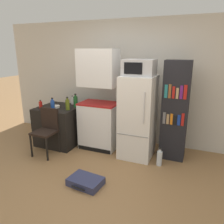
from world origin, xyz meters
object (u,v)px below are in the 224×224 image
object	(u,v)px
kitchen_hutch	(99,104)
refrigerator	(138,117)
bookshelf	(175,111)
chair	(47,127)
bottle_ketchup_red	(41,105)
side_table	(60,125)
bottle_milk_white	(72,101)
bottle_blue_soda	(53,105)
bottle_green_tall	(76,101)
bottle_olive_oil	(68,104)
water_bottle_front	(159,158)
microwave	(139,67)
bowl	(56,107)
suitcase_large_flat	(86,181)

from	to	relation	value
kitchen_hutch	refrigerator	xyz separation A→B (m)	(0.81, -0.06, -0.16)
bookshelf	chair	world-z (taller)	bookshelf
kitchen_hutch	bottle_ketchup_red	distance (m)	1.20
side_table	bottle_milk_white	size ratio (longest dim) A/B	4.38
kitchen_hutch	bottle_milk_white	world-z (taller)	kitchen_hutch
bottle_blue_soda	bottle_green_tall	bearing A→B (deg)	54.38
bottle_olive_oil	bottle_green_tall	bearing A→B (deg)	84.53
bottle_blue_soda	bottle_olive_oil	size ratio (longest dim) A/B	0.96
bottle_blue_soda	water_bottle_front	distance (m)	2.24
bottle_green_tall	water_bottle_front	distance (m)	2.00
microwave	bowl	world-z (taller)	microwave
bottle_blue_soda	bottle_ketchup_red	xyz separation A→B (m)	(-0.34, 0.05, -0.04)
bottle_blue_soda	bottle_olive_oil	distance (m)	0.29
bottle_ketchup_red	bowl	size ratio (longest dim) A/B	0.98
bottle_milk_white	water_bottle_front	distance (m)	2.19
bowl	water_bottle_front	xyz separation A→B (m)	(2.16, -0.08, -0.68)
bookshelf	bottle_milk_white	world-z (taller)	bookshelf
kitchen_hutch	bottle_green_tall	size ratio (longest dim) A/B	7.10
kitchen_hutch	bottle_ketchup_red	xyz separation A→B (m)	(-1.15, -0.34, -0.04)
kitchen_hutch	bookshelf	xyz separation A→B (m)	(1.44, 0.10, -0.02)
bottle_blue_soda	bottle_olive_oil	bearing A→B (deg)	27.19
bottle_blue_soda	bottle_milk_white	size ratio (longest dim) A/B	1.32
refrigerator	microwave	bearing A→B (deg)	-106.48
bottle_blue_soda	water_bottle_front	xyz separation A→B (m)	(2.10, 0.09, -0.76)
bottle_blue_soda	chair	bearing A→B (deg)	-84.77
microwave	water_bottle_front	bearing A→B (deg)	-25.88
bottle_green_tall	bottle_olive_oil	size ratio (longest dim) A/B	1.07
microwave	bottle_green_tall	world-z (taller)	microwave
bottle_olive_oil	bowl	xyz separation A→B (m)	(-0.32, 0.04, -0.09)
bottle_ketchup_red	bowl	xyz separation A→B (m)	(0.27, 0.12, -0.05)
refrigerator	bottle_olive_oil	size ratio (longest dim) A/B	5.85
bowl	chair	size ratio (longest dim) A/B	0.19
kitchen_hutch	bookshelf	world-z (taller)	kitchen_hutch
microwave	chair	size ratio (longest dim) A/B	0.61
refrigerator	chair	xyz separation A→B (m)	(-1.60, -0.57, -0.23)
bottle_milk_white	bottle_olive_oil	xyz separation A→B (m)	(0.16, -0.43, 0.03)
bookshelf	bottle_olive_oil	bearing A→B (deg)	-169.90
bottle_olive_oil	bowl	bearing A→B (deg)	172.57
bottle_green_tall	chair	bearing A→B (deg)	-112.29
side_table	suitcase_large_flat	distance (m)	1.73
microwave	water_bottle_front	size ratio (longest dim) A/B	1.60
kitchen_hutch	bottle_blue_soda	world-z (taller)	kitchen_hutch
microwave	bottle_ketchup_red	distance (m)	2.13
bottle_olive_oil	chair	distance (m)	0.58
side_table	bottle_milk_white	xyz separation A→B (m)	(0.14, 0.32, 0.48)
bottle_green_tall	suitcase_large_flat	size ratio (longest dim) A/B	0.53
side_table	chair	distance (m)	0.51
bottle_blue_soda	microwave	bearing A→B (deg)	11.29
bottle_green_tall	chair	xyz separation A→B (m)	(-0.26, -0.63, -0.39)
microwave	chair	distance (m)	2.04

